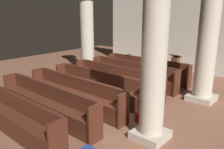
{
  "coord_description": "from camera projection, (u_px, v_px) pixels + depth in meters",
  "views": [
    {
      "loc": [
        4.24,
        -4.72,
        2.83
      ],
      "look_at": [
        -0.76,
        1.03,
        0.75
      ],
      "focal_mm": 37.13,
      "sensor_mm": 36.0,
      "label": 1
    }
  ],
  "objects": [
    {
      "name": "pillar_far_side",
      "position": [
        87.0,
        32.0,
        10.56
      ],
      "size": [
        0.88,
        0.88,
        3.69
      ],
      "color": "#B6AD9A",
      "rests_on": "ground"
    },
    {
      "name": "back_wall",
      "position": [
        196.0,
        24.0,
        10.7
      ],
      "size": [
        10.0,
        0.16,
        4.5
      ],
      "primitive_type": "cube",
      "color": "beige",
      "rests_on": "ground"
    },
    {
      "name": "pew_row_4",
      "position": [
        74.0,
        92.0,
        6.99
      ],
      "size": [
        3.88,
        0.46,
        0.9
      ],
      "color": "#4C2316",
      "rests_on": "ground"
    },
    {
      "name": "pew_row_1",
      "position": [
        132.0,
        73.0,
        9.15
      ],
      "size": [
        3.88,
        0.46,
        0.9
      ],
      "color": "#4C2316",
      "rests_on": "ground"
    },
    {
      "name": "lectern",
      "position": [
        175.0,
        68.0,
        10.0
      ],
      "size": [
        0.48,
        0.45,
        1.08
      ],
      "color": "#562B1A",
      "rests_on": "ground"
    },
    {
      "name": "pew_row_3",
      "position": [
        97.0,
        84.0,
        7.71
      ],
      "size": [
        3.88,
        0.46,
        0.9
      ],
      "color": "#4C2316",
      "rests_on": "ground"
    },
    {
      "name": "pillar_aisle_rear",
      "position": [
        154.0,
        57.0,
        4.86
      ],
      "size": [
        0.8,
        0.8,
        3.69
      ],
      "color": "#B6AD9A",
      "rests_on": "ground"
    },
    {
      "name": "pillar_aisle_side",
      "position": [
        207.0,
        42.0,
        7.15
      ],
      "size": [
        0.88,
        0.88,
        3.69
      ],
      "color": "#B6AD9A",
      "rests_on": "ground"
    },
    {
      "name": "hymn_book",
      "position": [
        129.0,
        55.0,
        10.57
      ],
      "size": [
        0.15,
        0.2,
        0.03
      ],
      "primitive_type": "cube",
      "color": "#194723",
      "rests_on": "pew_row_0"
    },
    {
      "name": "pew_row_5",
      "position": [
        46.0,
        101.0,
        6.27
      ],
      "size": [
        3.88,
        0.47,
        0.9
      ],
      "color": "#4C2316",
      "rests_on": "ground"
    },
    {
      "name": "ground_plane",
      "position": [
        109.0,
        110.0,
        6.87
      ],
      "size": [
        19.2,
        19.2,
        0.0
      ],
      "primitive_type": "plane",
      "color": "brown"
    },
    {
      "name": "pew_row_6",
      "position": [
        10.0,
        112.0,
        5.55
      ],
      "size": [
        3.88,
        0.46,
        0.9
      ],
      "color": "#4C2316",
      "rests_on": "ground"
    },
    {
      "name": "pew_row_0",
      "position": [
        146.0,
        68.0,
        9.87
      ],
      "size": [
        3.88,
        0.46,
        0.9
      ],
      "color": "#4C2316",
      "rests_on": "ground"
    },
    {
      "name": "pew_row_2",
      "position": [
        116.0,
        78.0,
        8.43
      ],
      "size": [
        3.88,
        0.47,
        0.9
      ],
      "color": "#4C2316",
      "rests_on": "ground"
    },
    {
      "name": "kneeler_box_red",
      "position": [
        144.0,
        118.0,
        6.08
      ],
      "size": [
        0.42,
        0.27,
        0.26
      ],
      "primitive_type": "cube",
      "color": "maroon",
      "rests_on": "ground"
    }
  ]
}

